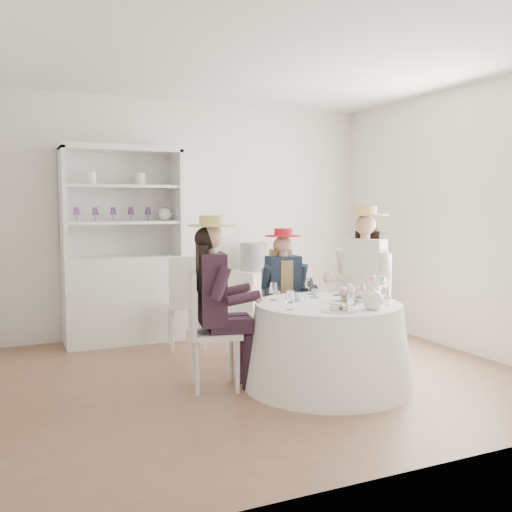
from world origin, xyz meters
name	(u,v)px	position (x,y,z in m)	size (l,w,h in m)	color
ground	(261,375)	(0.00, 0.00, 0.00)	(4.50, 4.50, 0.00)	brown
ceiling	(261,62)	(0.00, 0.00, 2.70)	(4.50, 4.50, 0.00)	white
wall_back	(190,218)	(0.00, 2.00, 1.35)	(4.50, 4.50, 0.00)	white
wall_front	(414,233)	(0.00, -2.00, 1.35)	(4.50, 4.50, 0.00)	white
wall_right	(461,220)	(2.25, 0.00, 1.35)	(4.50, 4.50, 0.00)	white
tea_table	(327,344)	(0.40, -0.47, 0.34)	(1.41, 1.41, 0.69)	white
hutch	(123,273)	(-0.85, 1.77, 0.76)	(1.30, 0.59, 2.13)	silver
side_table	(254,300)	(0.69, 1.70, 0.36)	(0.46, 0.46, 0.72)	silver
hatbox	(254,257)	(0.69, 1.70, 0.89)	(0.33, 0.33, 0.33)	black
guest_left	(215,292)	(-0.48, -0.16, 0.80)	(0.56, 0.53, 1.42)	silver
guest_mid	(284,285)	(0.46, 0.46, 0.72)	(0.46, 0.48, 1.27)	silver
guest_right	(364,273)	(1.14, 0.09, 0.84)	(0.64, 0.59, 1.49)	silver
spare_chair	(187,299)	(-0.32, 1.13, 0.53)	(0.47, 0.47, 0.98)	silver
teacup_a	(296,297)	(0.19, -0.29, 0.73)	(0.08, 0.08, 0.07)	white
teacup_b	(315,294)	(0.43, -0.20, 0.73)	(0.07, 0.07, 0.07)	white
teacup_c	(350,295)	(0.67, -0.39, 0.73)	(0.09, 0.09, 0.07)	white
flower_bowl	(351,298)	(0.63, -0.47, 0.72)	(0.23, 0.23, 0.06)	white
flower_arrangement	(349,291)	(0.59, -0.49, 0.78)	(0.18, 0.18, 0.07)	pink
table_teapot	(373,300)	(0.56, -0.87, 0.77)	(0.23, 0.16, 0.17)	white
sandwich_plate	(339,309)	(0.28, -0.81, 0.71)	(0.27, 0.27, 0.06)	white
cupcake_stand	(377,292)	(0.84, -0.54, 0.77)	(0.22, 0.22, 0.20)	white
stemware_set	(328,294)	(0.40, -0.47, 0.77)	(0.95, 0.99, 0.15)	white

